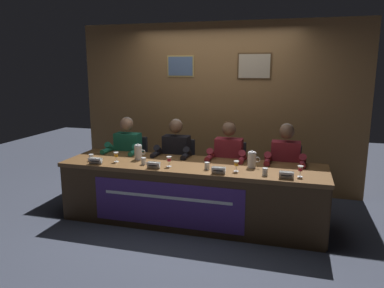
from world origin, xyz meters
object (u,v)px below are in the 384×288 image
nameplate_center_right (218,170)px  water_cup_far_right (265,172)px  nameplate_center_left (153,165)px  chair_far_right (284,181)px  nameplate_far_left (95,161)px  juice_glass_far_right (300,169)px  water_pitcher_left_side (138,152)px  panelist_far_left (126,153)px  juice_glass_far_left (116,155)px  conference_table (189,184)px  panelist_center_right (228,160)px  water_cup_center_right (207,166)px  juice_glass_center_right (236,164)px  water_cup_center_left (144,161)px  water_pitcher_right_side (252,160)px  chair_center_right (230,176)px  panelist_center_left (175,157)px  chair_center_left (179,172)px  juice_glass_center_left (169,160)px  nameplate_far_right (286,175)px  water_cup_far_left (91,158)px  chair_far_left (132,168)px  panelist_far_right (285,164)px

nameplate_center_right → water_cup_far_right: bearing=8.7°
nameplate_center_left → chair_far_right: (1.49, 0.96, -0.35)m
nameplate_far_left → juice_glass_far_right: size_ratio=1.40×
water_pitcher_left_side → panelist_far_left: bearing=133.5°
juice_glass_far_left → chair_far_right: 2.24m
conference_table → panelist_center_right: bearing=55.0°
water_cup_center_right → juice_glass_center_right: bearing=1.6°
juice_glass_center_right → water_cup_center_left: bearing=-179.8°
nameplate_center_left → water_pitcher_right_side: water_pitcher_right_side is taller
chair_center_right → water_pitcher_left_side: (-1.10, -0.60, 0.41)m
panelist_center_left → juice_glass_far_left: bearing=-134.2°
nameplate_far_left → water_cup_center_left: bearing=14.3°
chair_center_right → water_pitcher_left_side: size_ratio=4.31×
nameplate_center_left → chair_center_right: chair_center_right is taller
chair_center_left → panelist_center_right: size_ratio=0.73×
juice_glass_center_left → panelist_center_right: 0.87m
juice_glass_center_right → chair_far_right: 1.04m
panelist_center_right → nameplate_far_right: bearing=-43.7°
nameplate_far_left → water_pitcher_left_side: 0.56m
panelist_center_left → juice_glass_center_right: panelist_center_left is taller
juice_glass_center_left → water_cup_far_right: size_ratio=1.46×
juice_glass_far_left → nameplate_center_right: 1.37m
nameplate_far_left → chair_far_right: size_ratio=0.19×
nameplate_center_left → chair_center_right: (0.75, 0.96, -0.35)m
water_cup_far_left → water_cup_center_right: same height
chair_far_right → chair_center_right: bearing=180.0°
nameplate_far_left → water_pitcher_right_side: (1.88, 0.38, 0.05)m
nameplate_center_left → juice_glass_center_right: 0.97m
nameplate_center_left → water_cup_center_left: 0.23m
juice_glass_far_right → water_cup_far_right: (-0.37, -0.05, -0.05)m
water_cup_center_right → water_pitcher_left_side: 1.00m
chair_far_right → water_cup_far_right: chair_far_right is taller
chair_far_left → water_cup_center_left: size_ratio=10.65×
juice_glass_center_left → juice_glass_far_left: bearing=177.6°
nameplate_far_left → chair_far_right: chair_far_right is taller
water_cup_center_left → juice_glass_center_right: size_ratio=0.69×
conference_table → water_pitcher_left_side: 0.81m
water_cup_far_left → water_cup_far_right: same height
juice_glass_far_left → water_pitcher_left_side: (0.22, 0.20, 0.01)m
water_cup_center_left → water_cup_far_right: (1.48, -0.07, 0.00)m
nameplate_far_left → nameplate_center_right: same height
chair_center_right → nameplate_far_right: chair_center_right is taller
chair_far_left → nameplate_far_left: size_ratio=5.20×
panelist_center_left → conference_table: bearing=-55.7°
nameplate_far_right → juice_glass_center_right: bearing=166.7°
panelist_center_right → juice_glass_far_right: bearing=-34.4°
chair_center_left → juice_glass_far_right: 1.90m
panelist_center_right → nameplate_far_right: (0.78, -0.74, 0.07)m
panelist_far_left → nameplate_center_right: panelist_far_left is taller
chair_center_right → panelist_far_right: size_ratio=0.73×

